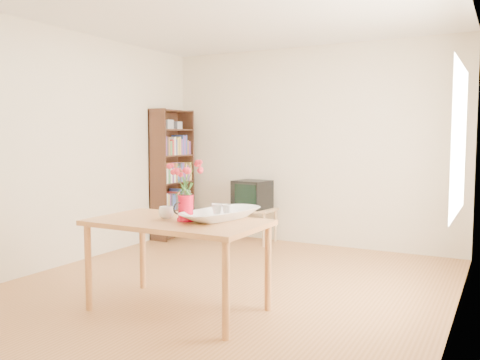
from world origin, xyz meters
The scene contains 11 objects.
room centered at (0.03, 0.00, 1.30)m, with size 4.50×4.50×4.50m.
table centered at (-0.03, -0.73, 0.67)m, with size 1.43×0.82×0.75m.
tv_stand centered at (-0.70, 1.97, 0.39)m, with size 0.60×0.45×0.46m.
bookshelf centered at (-1.85, 1.75, 0.84)m, with size 0.28×0.70×1.80m.
pitcher centered at (0.05, -0.73, 0.85)m, with size 0.14×0.22×0.21m.
flowers centered at (0.05, -0.73, 1.12)m, with size 0.24×0.24×0.34m, color #CA2F43, non-canonical shape.
mug centered at (-0.15, -0.71, 0.80)m, with size 0.13×0.13×0.10m, color white.
bowl centered at (0.28, -0.55, 1.00)m, with size 0.52×0.52×0.49m, color white.
teacup_a centered at (0.24, -0.55, 0.95)m, with size 0.08×0.08×0.07m, color white.
teacup_b centered at (0.32, -0.53, 0.95)m, with size 0.08×0.08×0.07m, color white.
television centered at (-0.70, 1.98, 0.65)m, with size 0.49×0.46×0.38m.
Camera 1 is at (2.33, -4.10, 1.43)m, focal length 38.00 mm.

